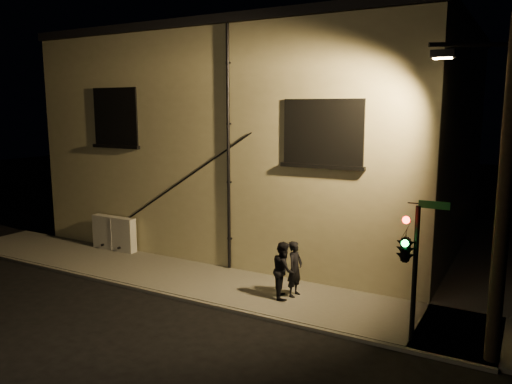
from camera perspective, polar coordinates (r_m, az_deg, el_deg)
The scene contains 8 objects.
ground at distance 14.71m, azimuth -3.19°, elevation -13.32°, with size 90.00×90.00×0.00m, color black.
sidewalk at distance 17.86m, azimuth 7.86°, elevation -9.01°, with size 21.00×16.00×0.12m.
building at distance 22.91m, azimuth 2.46°, elevation 6.25°, with size 16.20×12.23×8.80m.
utility_cabinet at distance 20.76m, azimuth -15.91°, elevation -4.54°, with size 2.05×0.34×1.35m, color beige.
pedestrian_a at distance 15.16m, azimuth 4.48°, elevation -8.74°, with size 0.62×0.40×1.69m, color black.
pedestrian_b at distance 15.01m, azimuth 3.17°, elevation -8.87°, with size 0.83×0.65×1.71m, color black.
traffic_signal at distance 12.40m, azimuth 16.81°, elevation -6.04°, with size 1.23×2.04×3.48m.
streetlamp_pole at distance 11.89m, azimuth 26.21°, elevation 0.37°, with size 2.04×1.40×7.62m.
Camera 1 is at (7.31, -11.42, 5.70)m, focal length 35.00 mm.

